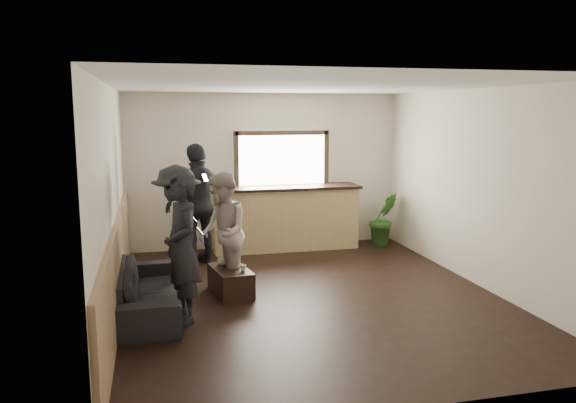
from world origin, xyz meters
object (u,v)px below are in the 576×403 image
object	(u,v)px
bar_counter	(285,214)
person_c	(178,230)
coffee_table	(231,281)
sofa	(145,290)
cup_b	(243,268)
potted_plant	(383,219)
person_b	(222,233)
person_d	(199,205)
cup_a	(222,261)
person_a	(182,248)

from	to	relation	value
bar_counter	person_c	xyz separation A→B (m)	(-2.00, -2.11, 0.24)
bar_counter	coffee_table	size ratio (longest dim) A/B	3.38
sofa	cup_b	bearing A→B (deg)	-75.29
potted_plant	coffee_table	bearing A→B (deg)	-145.57
sofa	person_b	size ratio (longest dim) A/B	1.20
potted_plant	person_d	size ratio (longest dim) A/B	0.50
bar_counter	cup_b	size ratio (longest dim) A/B	29.91
potted_plant	person_d	bearing A→B (deg)	-171.01
cup_a	person_d	world-z (taller)	person_d
cup_a	person_b	distance (m)	0.45
sofa	coffee_table	bearing A→B (deg)	-66.69
person_a	person_c	bearing A→B (deg)	164.69
coffee_table	cup_a	world-z (taller)	cup_a
bar_counter	person_d	size ratio (longest dim) A/B	1.37
coffee_table	potted_plant	xyz separation A→B (m)	(3.17, 2.17, 0.32)
bar_counter	person_c	world-z (taller)	bar_counter
person_b	coffee_table	bearing A→B (deg)	46.23
cup_a	person_d	distance (m)	1.54
potted_plant	person_b	size ratio (longest dim) A/B	0.59
bar_counter	potted_plant	world-z (taller)	bar_counter
person_b	person_d	distance (m)	1.56
cup_a	person_d	size ratio (longest dim) A/B	0.06
coffee_table	potted_plant	distance (m)	3.85
cup_a	coffee_table	bearing A→B (deg)	-67.30
bar_counter	sofa	bearing A→B (deg)	-130.94
potted_plant	person_a	world-z (taller)	person_a
cup_a	sofa	bearing A→B (deg)	-145.67
bar_counter	cup_a	xyz separation A→B (m)	(-1.41, -2.11, -0.24)
bar_counter	coffee_table	world-z (taller)	bar_counter
cup_b	potted_plant	xyz separation A→B (m)	(3.02, 2.32, 0.10)
coffee_table	person_c	size ratio (longest dim) A/B	0.45
sofa	potted_plant	xyz separation A→B (m)	(4.30, 2.67, 0.20)
potted_plant	bar_counter	bearing A→B (deg)	175.29
cup_b	person_c	bearing A→B (deg)	156.33
person_c	person_a	bearing A→B (deg)	-0.04
cup_b	person_a	size ratio (longest dim) A/B	0.05
person_d	person_a	bearing A→B (deg)	55.39
bar_counter	potted_plant	bearing A→B (deg)	-4.71
cup_b	potted_plant	world-z (taller)	potted_plant
cup_a	person_b	bearing A→B (deg)	-91.00
bar_counter	sofa	xyz separation A→B (m)	(-2.45, -2.82, -0.35)
cup_a	person_b	xyz separation A→B (m)	(-0.00, -0.13, 0.43)
bar_counter	person_d	distance (m)	1.78
sofa	cup_a	xyz separation A→B (m)	(1.04, 0.71, 0.11)
sofa	potted_plant	bearing A→B (deg)	-58.67
bar_counter	sofa	world-z (taller)	bar_counter
person_c	sofa	bearing A→B (deg)	-32.33
sofa	person_d	size ratio (longest dim) A/B	1.02
sofa	person_a	distance (m)	0.82
person_b	cup_b	bearing A→B (deg)	44.55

